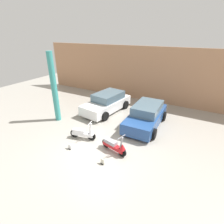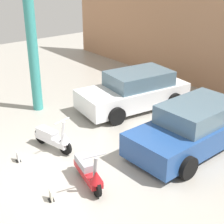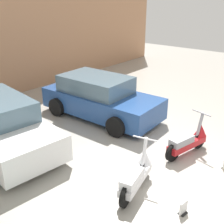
{
  "view_description": "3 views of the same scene",
  "coord_description": "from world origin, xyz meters",
  "px_view_note": "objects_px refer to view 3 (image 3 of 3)",
  "views": [
    {
      "loc": [
        3.86,
        -5.45,
        5.06
      ],
      "look_at": [
        -0.45,
        2.27,
        0.97
      ],
      "focal_mm": 28.0,
      "sensor_mm": 36.0,
      "label": 1
    },
    {
      "loc": [
        6.16,
        -3.34,
        4.76
      ],
      "look_at": [
        -0.47,
        2.0,
        0.92
      ],
      "focal_mm": 55.0,
      "sensor_mm": 36.0,
      "label": 2
    },
    {
      "loc": [
        -5.02,
        -1.99,
        3.64
      ],
      "look_at": [
        -0.08,
        2.02,
        0.93
      ],
      "focal_mm": 45.0,
      "sensor_mm": 36.0,
      "label": 3
    }
  ],
  "objects_px": {
    "scooter_front_left": "(137,174)",
    "placard_near_left_scooter": "(183,208)",
    "car_rear_left": "(0,125)",
    "scooter_front_right": "(189,140)",
    "car_rear_center": "(100,98)"
  },
  "relations": [
    {
      "from": "scooter_front_left",
      "to": "placard_near_left_scooter",
      "type": "height_order",
      "value": "scooter_front_left"
    },
    {
      "from": "car_rear_left",
      "to": "placard_near_left_scooter",
      "type": "relative_size",
      "value": 15.17
    },
    {
      "from": "car_rear_left",
      "to": "placard_near_left_scooter",
      "type": "distance_m",
      "value": 4.73
    },
    {
      "from": "placard_near_left_scooter",
      "to": "scooter_front_right",
      "type": "bearing_deg",
      "value": 23.07
    },
    {
      "from": "scooter_front_left",
      "to": "car_rear_left",
      "type": "xyz_separation_m",
      "value": [
        -0.76,
        3.61,
        0.27
      ]
    },
    {
      "from": "car_rear_center",
      "to": "placard_near_left_scooter",
      "type": "distance_m",
      "value": 4.66
    },
    {
      "from": "scooter_front_right",
      "to": "car_rear_left",
      "type": "relative_size",
      "value": 0.36
    },
    {
      "from": "scooter_front_left",
      "to": "car_rear_left",
      "type": "relative_size",
      "value": 0.35
    },
    {
      "from": "scooter_front_right",
      "to": "placard_near_left_scooter",
      "type": "xyz_separation_m",
      "value": [
        -1.96,
        -0.84,
        -0.24
      ]
    },
    {
      "from": "scooter_front_left",
      "to": "placard_near_left_scooter",
      "type": "distance_m",
      "value": 1.07
    },
    {
      "from": "scooter_front_right",
      "to": "scooter_front_left",
      "type": "bearing_deg",
      "value": -172.69
    },
    {
      "from": "scooter_front_left",
      "to": "placard_near_left_scooter",
      "type": "relative_size",
      "value": 5.33
    },
    {
      "from": "car_rear_left",
      "to": "car_rear_center",
      "type": "distance_m",
      "value": 3.11
    },
    {
      "from": "scooter_front_left",
      "to": "placard_near_left_scooter",
      "type": "bearing_deg",
      "value": -105.17
    },
    {
      "from": "scooter_front_right",
      "to": "placard_near_left_scooter",
      "type": "distance_m",
      "value": 2.15
    }
  ]
}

